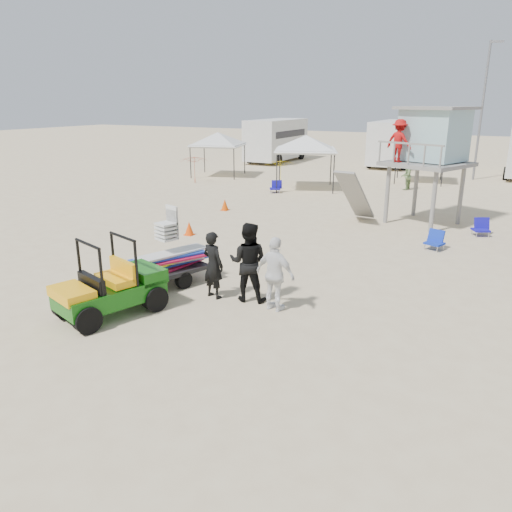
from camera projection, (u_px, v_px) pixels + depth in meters
The scene contains 20 objects.
ground at pixel (159, 359), 9.52m from camera, with size 140.00×140.00×0.00m, color beige.
utility_cart at pixel (107, 281), 11.23m from camera, with size 1.81×2.57×1.77m.
surf_trailer at pixel (171, 257), 13.21m from camera, with size 1.63×2.28×1.84m.
man_left at pixel (213, 265), 12.26m from camera, with size 0.62×0.40×1.69m, color black.
man_mid at pixel (248, 262), 12.05m from camera, with size 0.95×0.74×1.96m, color black.
man_right at pixel (275, 274), 11.48m from camera, with size 1.03×0.43×1.76m, color white.
lifeguard_tower at pixel (428, 140), 19.12m from camera, with size 3.55×3.55×4.38m.
canopy_white_a at pixel (306, 138), 26.92m from camera, with size 4.08×4.08×3.31m.
canopy_white_b at pixel (218, 134), 31.64m from camera, with size 3.66×3.66×3.17m.
canopy_white_c at pixel (422, 137), 29.21m from camera, with size 3.15×3.15×3.17m.
umbrella_a at pixel (194, 169), 29.44m from camera, with size 1.73×1.76×1.58m, color red.
umbrella_b at pixel (281, 174), 27.45m from camera, with size 1.75×1.78×1.60m, color yellow.
cone_near at pixel (225, 205), 22.24m from camera, with size 0.34×0.34×0.50m, color #DC4906.
cone_far at pixel (189, 228), 18.16m from camera, with size 0.34×0.34×0.50m, color #FF4708.
beach_chair_a at pixel (276, 187), 26.51m from camera, with size 0.72×0.80×0.64m.
beach_chair_b at pixel (481, 227), 18.11m from camera, with size 0.71×0.80×0.64m.
beach_chair_c at pixel (435, 240), 16.44m from camera, with size 0.68×0.74×0.64m.
rv_far_left at pixel (276, 138), 39.63m from camera, with size 2.64×6.80×3.25m.
rv_mid_left at pixel (395, 141), 36.86m from camera, with size 2.65×6.50×3.25m.
light_pole_left at pixel (482, 113), 29.73m from camera, with size 0.14×0.14×8.00m, color slate.
Camera 1 is at (5.62, -6.63, 4.72)m, focal length 35.00 mm.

